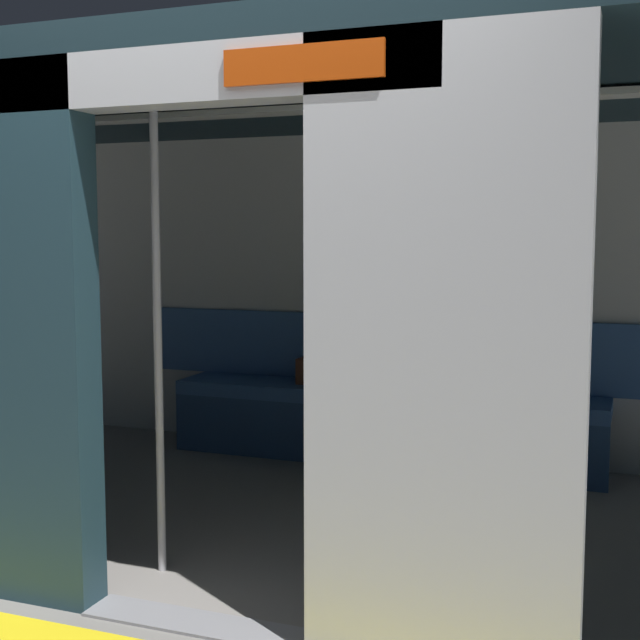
% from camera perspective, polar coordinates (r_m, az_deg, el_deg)
% --- Properties ---
extents(ground_plane, '(60.00, 60.00, 0.00)m').
position_cam_1_polar(ground_plane, '(3.46, -8.08, -19.49)').
color(ground_plane, gray).
extents(train_car, '(6.40, 2.92, 2.24)m').
position_cam_1_polar(train_car, '(4.31, -0.79, 6.21)').
color(train_car, silver).
rests_on(train_car, ground_plane).
extents(bench_seat, '(2.78, 0.44, 0.48)m').
position_cam_1_polar(bench_seat, '(5.48, 4.07, -5.84)').
color(bench_seat, '#38609E').
rests_on(bench_seat, ground_plane).
extents(person_seated, '(0.55, 0.71, 1.20)m').
position_cam_1_polar(person_seated, '(5.39, 3.35, -2.48)').
color(person_seated, '#D8CC4C').
rests_on(person_seated, ground_plane).
extents(handbag, '(0.26, 0.15, 0.17)m').
position_cam_1_polar(handbag, '(5.64, -0.16, -3.45)').
color(handbag, brown).
rests_on(handbag, bench_seat).
extents(book, '(0.19, 0.25, 0.03)m').
position_cam_1_polar(book, '(5.41, 8.36, -4.67)').
color(book, '#26598C').
rests_on(book, bench_seat).
extents(grab_pole_door, '(0.04, 0.04, 2.10)m').
position_cam_1_polar(grab_pole_door, '(3.70, -10.78, -0.82)').
color(grab_pole_door, silver).
rests_on(grab_pole_door, ground_plane).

